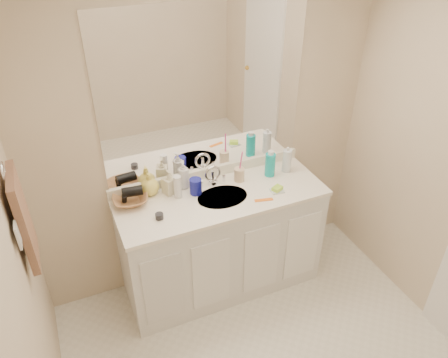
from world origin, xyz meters
name	(u,v)px	position (x,y,z in m)	size (l,w,h in m)	color
wall_back	(206,139)	(0.00, 1.30, 1.20)	(2.60, 0.02, 2.40)	beige
wall_left	(22,343)	(-1.30, 0.00, 1.20)	(0.02, 2.60, 2.40)	beige
vanity_cabinet	(221,243)	(0.00, 1.02, 0.42)	(1.50, 0.55, 0.85)	silver
countertop	(221,197)	(0.00, 1.02, 0.86)	(1.52, 0.57, 0.03)	white
backsplash	(208,173)	(0.00, 1.29, 0.92)	(1.52, 0.03, 0.08)	white
sink_basin	(222,198)	(0.00, 1.00, 0.87)	(0.37, 0.37, 0.02)	#B8B0A1
faucet	(213,178)	(0.00, 1.18, 0.94)	(0.02, 0.02, 0.11)	silver
mirror	(205,93)	(0.00, 1.29, 1.56)	(1.48, 0.01, 1.20)	white
blue_mug	(196,186)	(-0.16, 1.12, 0.94)	(0.09, 0.09, 0.12)	navy
tan_cup	(239,175)	(0.20, 1.15, 0.93)	(0.08, 0.08, 0.10)	beige
toothbrush	(241,163)	(0.21, 1.15, 1.03)	(0.01, 0.01, 0.20)	#FD42A4
mouthwash_bottle	(270,165)	(0.44, 1.12, 0.97)	(0.08, 0.08, 0.18)	#0EABB2
clear_pump_bottle	(287,161)	(0.59, 1.13, 0.97)	(0.07, 0.07, 0.18)	silver
soap_dish	(277,191)	(0.39, 0.91, 0.89)	(0.09, 0.08, 0.01)	silver
green_soap	(277,188)	(0.39, 0.91, 0.90)	(0.07, 0.05, 0.03)	#ADE938
orange_comb	(264,200)	(0.25, 0.85, 0.88)	(0.13, 0.03, 0.01)	orange
dark_jar	(159,216)	(-0.48, 0.95, 0.90)	(0.05, 0.05, 0.04)	#232327
extra_white_bottle	(178,187)	(-0.29, 1.13, 0.97)	(0.05, 0.05, 0.17)	white
soap_bottle_white	(183,175)	(-0.21, 1.23, 0.99)	(0.08, 0.09, 0.22)	silver
soap_bottle_cream	(169,182)	(-0.33, 1.20, 0.97)	(0.08, 0.09, 0.19)	beige
soap_bottle_yellow	(149,184)	(-0.46, 1.25, 0.96)	(0.13, 0.13, 0.17)	#ECDC5C
wicker_basket	(130,199)	(-0.62, 1.19, 0.91)	(0.24, 0.24, 0.06)	#A36D42
hair_dryer	(132,192)	(-0.60, 1.19, 0.97)	(0.07, 0.07, 0.14)	black
towel_ring	(4,172)	(-1.27, 0.77, 1.55)	(0.11, 0.11, 0.01)	silver
hand_towel	(23,218)	(-1.25, 0.77, 1.25)	(0.04, 0.32, 0.55)	brown
switch_plate	(18,235)	(-1.27, 0.57, 1.30)	(0.01, 0.09, 0.13)	silver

